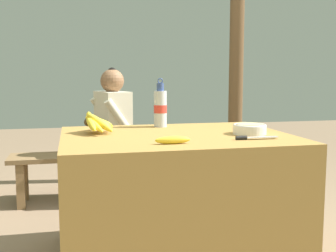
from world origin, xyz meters
The scene contains 10 objects.
market_counter centered at (0.00, 0.00, 0.35)m, with size 1.20×0.93×0.70m.
banana_bunch_ripe centered at (-0.42, 0.15, 0.76)m, with size 0.18×0.31×0.13m.
serving_bowl centered at (0.39, -0.07, 0.73)m, with size 0.18×0.18×0.06m.
water_bottle centered at (-0.01, 0.34, 0.81)m, with size 0.08×0.08×0.30m.
loose_banana_front centered at (-0.09, -0.30, 0.71)m, with size 0.17×0.04×0.04m.
knife centered at (0.32, -0.26, 0.71)m, with size 0.22×0.03×0.02m.
wooden_bench centered at (-0.14, 1.22, 0.33)m, with size 1.78×0.32×0.38m.
seated_vendor centered at (-0.27, 1.17, 0.60)m, with size 0.46×0.43×1.07m.
banana_bunch_green centered at (0.38, 1.21, 0.44)m, with size 0.16×0.29×0.11m.
support_post_far centered at (1.01, 1.66, 1.19)m, with size 0.14×0.14×2.39m.
Camera 1 is at (-0.54, -2.16, 1.02)m, focal length 45.00 mm.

